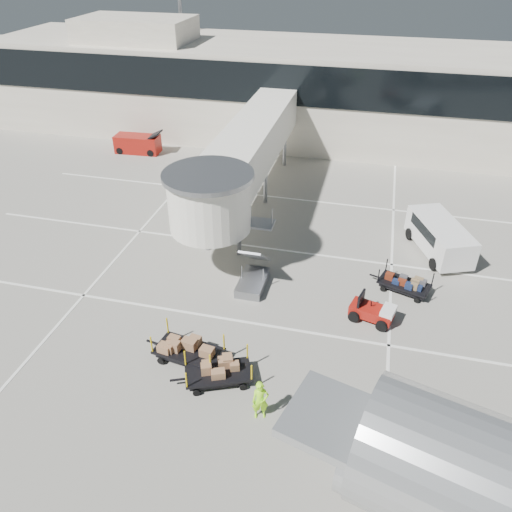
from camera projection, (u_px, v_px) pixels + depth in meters
The scene contains 11 objects.
ground at pixel (255, 353), 23.11m from camera, with size 140.00×140.00×0.00m, color #9F9B8E.
lane_markings at pixel (281, 247), 30.81m from camera, with size 40.00×30.00×0.02m.
terminal at pixel (331, 92), 45.23m from camera, with size 64.00×12.11×15.20m.
jet_bridge at pixel (241, 159), 31.51m from camera, with size 5.70×20.40×6.03m.
baggage_tug at pixel (373, 312), 24.82m from camera, with size 2.35×1.85×1.42m.
suitcase_cart at pixel (405, 284), 26.84m from camera, with size 3.34×2.11×1.29m.
box_cart_near at pixel (215, 374), 21.31m from camera, with size 3.50×2.40×1.37m.
box_cart_far at pixel (186, 350), 22.47m from camera, with size 3.82×1.95×1.47m.
ground_worker at pixel (260, 400), 19.62m from camera, with size 0.67×0.44×1.85m, color #9EFF1A.
minivan at pixel (439, 234), 29.82m from camera, with size 3.90×5.59×1.97m.
belt_loader at pixel (138, 144), 43.56m from camera, with size 4.19×1.86×1.98m.
Camera 1 is at (4.09, -16.35, 16.43)m, focal length 35.00 mm.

